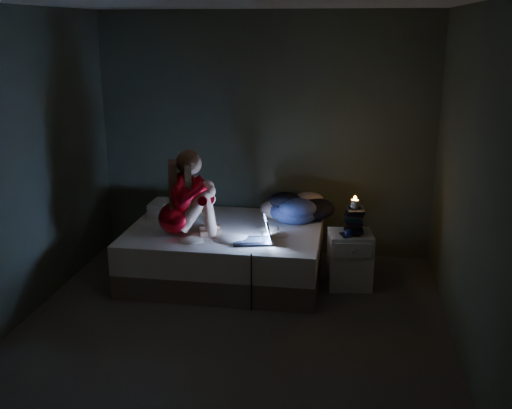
% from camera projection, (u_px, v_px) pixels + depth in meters
% --- Properties ---
extents(floor, '(3.60, 3.80, 0.02)m').
position_uv_depth(floor, '(231.00, 331.00, 4.98)').
color(floor, '#34312F').
rests_on(floor, ground).
extents(wall_back, '(3.60, 0.02, 2.60)m').
position_uv_depth(wall_back, '(265.00, 136.00, 6.42)').
color(wall_back, '#444E3B').
rests_on(wall_back, ground).
extents(wall_front, '(3.60, 0.02, 2.60)m').
position_uv_depth(wall_front, '(149.00, 277.00, 2.80)').
color(wall_front, '#444E3B').
rests_on(wall_front, ground).
extents(wall_left, '(0.02, 3.80, 2.60)m').
position_uv_depth(wall_left, '(12.00, 170.00, 4.88)').
color(wall_left, '#444E3B').
rests_on(wall_left, ground).
extents(wall_right, '(0.02, 3.80, 2.60)m').
position_uv_depth(wall_right, '(474.00, 188.00, 4.34)').
color(wall_right, '#444E3B').
rests_on(wall_right, ground).
extents(bed, '(1.88, 1.41, 0.52)m').
position_uv_depth(bed, '(226.00, 252.00, 5.99)').
color(bed, silver).
rests_on(bed, ground).
extents(pillow, '(0.49, 0.35, 0.14)m').
position_uv_depth(pillow, '(175.00, 209.00, 6.29)').
color(pillow, silver).
rests_on(pillow, bed).
extents(woman, '(0.59, 0.47, 0.83)m').
position_uv_depth(woman, '(175.00, 193.00, 5.57)').
color(woman, '#A60419').
rests_on(woman, bed).
extents(laptop, '(0.41, 0.33, 0.25)m').
position_uv_depth(laptop, '(252.00, 229.00, 5.47)').
color(laptop, black).
rests_on(laptop, bed).
extents(clothes_pile, '(0.55, 0.44, 0.32)m').
position_uv_depth(clothes_pile, '(294.00, 206.00, 6.06)').
color(clothes_pile, navy).
rests_on(clothes_pile, bed).
extents(nightstand, '(0.45, 0.42, 0.54)m').
position_uv_depth(nightstand, '(350.00, 260.00, 5.75)').
color(nightstand, silver).
rests_on(nightstand, ground).
extents(book_stack, '(0.19, 0.25, 0.26)m').
position_uv_depth(book_stack, '(354.00, 220.00, 5.65)').
color(book_stack, black).
rests_on(book_stack, nightstand).
extents(candle, '(0.07, 0.07, 0.08)m').
position_uv_depth(candle, '(355.00, 203.00, 5.60)').
color(candle, beige).
rests_on(candle, book_stack).
extents(phone, '(0.10, 0.15, 0.01)m').
position_uv_depth(phone, '(344.00, 235.00, 5.61)').
color(phone, black).
rests_on(phone, nightstand).
extents(blue_orb, '(0.08, 0.08, 0.08)m').
position_uv_depth(blue_orb, '(347.00, 233.00, 5.56)').
color(blue_orb, navy).
rests_on(blue_orb, nightstand).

